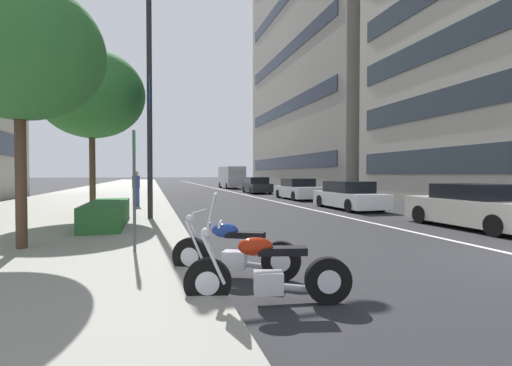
% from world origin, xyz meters
% --- Properties ---
extents(sidewalk_right_plaza, '(160.00, 9.13, 0.15)m').
position_xyz_m(sidewalk_right_plaza, '(30.00, 11.07, 0.07)').
color(sidewalk_right_plaza, gray).
rests_on(sidewalk_right_plaza, ground).
extents(lane_centre_stripe, '(110.00, 0.16, 0.01)m').
position_xyz_m(lane_centre_stripe, '(35.00, 0.00, 0.00)').
color(lane_centre_stripe, silver).
rests_on(lane_centre_stripe, ground).
extents(motorcycle_mid_row, '(0.75, 2.17, 1.47)m').
position_xyz_m(motorcycle_mid_row, '(-0.46, 6.01, 0.43)').
color(motorcycle_mid_row, black).
rests_on(motorcycle_mid_row, ground).
extents(motorcycle_second_in_row, '(1.14, 1.97, 1.10)m').
position_xyz_m(motorcycle_second_in_row, '(0.90, 6.14, 0.42)').
color(motorcycle_second_in_row, black).
rests_on(motorcycle_second_in_row, ground).
extents(car_following_behind, '(4.41, 1.81, 1.40)m').
position_xyz_m(car_following_behind, '(4.29, -2.35, 0.65)').
color(car_following_behind, beige).
rests_on(car_following_behind, ground).
extents(car_approaching_light, '(4.64, 1.88, 1.36)m').
position_xyz_m(car_approaching_light, '(11.13, -1.85, 0.64)').
color(car_approaching_light, silver).
rests_on(car_approaching_light, ground).
extents(car_mid_block_traffic, '(4.68, 1.92, 1.41)m').
position_xyz_m(car_mid_block_traffic, '(18.48, -2.17, 0.65)').
color(car_mid_block_traffic, silver).
rests_on(car_mid_block_traffic, ground).
extents(car_far_down_avenue, '(4.48, 1.98, 1.43)m').
position_xyz_m(car_far_down_avenue, '(26.90, -1.67, 0.66)').
color(car_far_down_avenue, black).
rests_on(car_far_down_avenue, ground).
extents(delivery_van_ahead, '(5.57, 2.31, 2.59)m').
position_xyz_m(delivery_van_ahead, '(38.61, -1.85, 1.38)').
color(delivery_van_ahead, '#B7B7BC').
rests_on(delivery_van_ahead, ground).
extents(parking_sign_by_curb, '(0.32, 0.06, 2.44)m').
position_xyz_m(parking_sign_by_curb, '(2.78, 7.76, 1.62)').
color(parking_sign_by_curb, '#47494C').
rests_on(parking_sign_by_curb, sidewalk_right_plaza).
extents(street_lamp_with_banners, '(1.26, 2.51, 8.94)m').
position_xyz_m(street_lamp_with_banners, '(8.51, 7.14, 5.40)').
color(street_lamp_with_banners, '#232326').
rests_on(street_lamp_with_banners, sidewalk_right_plaza).
extents(clipped_hedge_bed, '(4.11, 1.10, 0.69)m').
position_xyz_m(clipped_hedge_bed, '(7.20, 8.76, 0.50)').
color(clipped_hedge_bed, '#28602D').
rests_on(clipped_hedge_bed, sidewalk_right_plaza).
extents(street_tree_by_lamp_post, '(3.41, 3.41, 5.60)m').
position_xyz_m(street_tree_by_lamp_post, '(3.77, 10.07, 4.28)').
color(street_tree_by_lamp_post, '#473323').
rests_on(street_tree_by_lamp_post, sidewalk_right_plaza).
extents(street_tree_far_plaza, '(3.88, 3.88, 6.21)m').
position_xyz_m(street_tree_far_plaza, '(10.05, 9.56, 4.70)').
color(street_tree_far_plaza, '#473323').
rests_on(street_tree_far_plaza, sidewalk_right_plaza).
extents(pedestrian_on_plaza, '(0.46, 0.38, 1.73)m').
position_xyz_m(pedestrian_on_plaza, '(13.96, 8.15, 1.03)').
color(pedestrian_on_plaza, '#33478C').
rests_on(pedestrian_on_plaza, sidewalk_right_plaza).
extents(office_tower_mid_left, '(29.99, 17.19, 38.88)m').
position_xyz_m(office_tower_mid_left, '(38.21, -17.06, 19.44)').
color(office_tower_mid_left, gray).
rests_on(office_tower_mid_left, ground).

